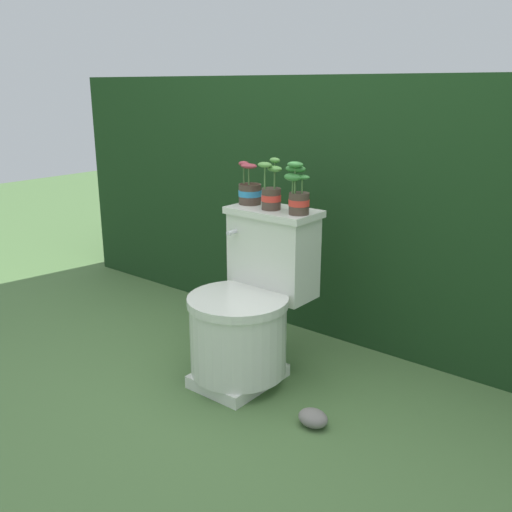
{
  "coord_description": "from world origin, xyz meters",
  "views": [
    {
      "loc": [
        1.39,
        -1.72,
        1.27
      ],
      "look_at": [
        -0.09,
        0.12,
        0.55
      ],
      "focal_mm": 40.0,
      "sensor_mm": 36.0,
      "label": 1
    }
  ],
  "objects_px": {
    "potted_plant_midleft": "(271,192)",
    "potted_plant_middle": "(298,192)",
    "garden_stone": "(313,418)",
    "potted_plant_left": "(250,190)",
    "toilet": "(249,310)"
  },
  "relations": [
    {
      "from": "garden_stone",
      "to": "potted_plant_middle",
      "type": "bearing_deg",
      "value": 135.08
    },
    {
      "from": "potted_plant_midleft",
      "to": "garden_stone",
      "type": "height_order",
      "value": "potted_plant_midleft"
    },
    {
      "from": "toilet",
      "to": "garden_stone",
      "type": "height_order",
      "value": "toilet"
    },
    {
      "from": "potted_plant_middle",
      "to": "garden_stone",
      "type": "bearing_deg",
      "value": -44.92
    },
    {
      "from": "toilet",
      "to": "potted_plant_left",
      "type": "relative_size",
      "value": 3.86
    },
    {
      "from": "potted_plant_left",
      "to": "garden_stone",
      "type": "bearing_deg",
      "value": -29.8
    },
    {
      "from": "toilet",
      "to": "potted_plant_middle",
      "type": "relative_size",
      "value": 3.33
    },
    {
      "from": "toilet",
      "to": "potted_plant_left",
      "type": "bearing_deg",
      "value": 128.85
    },
    {
      "from": "potted_plant_middle",
      "to": "potted_plant_midleft",
      "type": "bearing_deg",
      "value": 178.19
    },
    {
      "from": "potted_plant_midleft",
      "to": "potted_plant_middle",
      "type": "distance_m",
      "value": 0.14
    },
    {
      "from": "potted_plant_midleft",
      "to": "garden_stone",
      "type": "distance_m",
      "value": 0.95
    },
    {
      "from": "toilet",
      "to": "garden_stone",
      "type": "relative_size",
      "value": 6.15
    },
    {
      "from": "potted_plant_left",
      "to": "toilet",
      "type": "bearing_deg",
      "value": -51.15
    },
    {
      "from": "potted_plant_left",
      "to": "potted_plant_middle",
      "type": "distance_m",
      "value": 0.3
    },
    {
      "from": "toilet",
      "to": "potted_plant_middle",
      "type": "xyz_separation_m",
      "value": [
        0.15,
        0.14,
        0.52
      ]
    }
  ]
}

